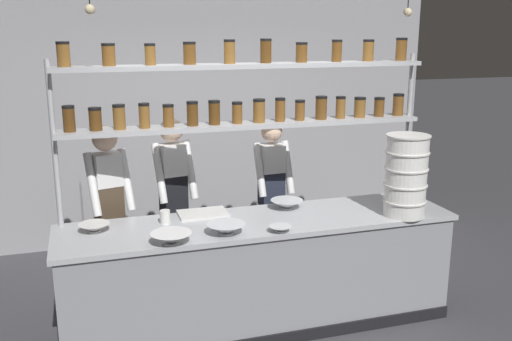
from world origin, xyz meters
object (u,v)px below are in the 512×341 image
prep_bowl_center_back (287,204)px  prep_bowl_far_left (280,229)px  chef_center (174,195)px  serving_cup_front (165,217)px  chef_left (109,207)px  prep_bowl_near_left (171,238)px  spice_shelf_unit (248,101)px  chef_right (272,191)px  prep_bowl_center_front (226,229)px  cutting_board (203,214)px  prep_bowl_near_right (94,228)px  container_stack (406,176)px

prep_bowl_center_back → prep_bowl_far_left: (-0.25, -0.53, -0.01)m
chef_center → serving_cup_front: size_ratio=15.42×
chef_left → prep_bowl_far_left: (1.20, -0.95, 0.00)m
prep_bowl_near_left → chef_center: bearing=79.9°
spice_shelf_unit → prep_bowl_center_back: 0.94m
spice_shelf_unit → prep_bowl_near_left: 1.32m
chef_right → chef_center: bearing=178.9°
chef_left → serving_cup_front: chef_left is taller
prep_bowl_near_left → prep_bowl_center_front: size_ratio=1.01×
chef_left → cutting_board: size_ratio=4.09×
prep_bowl_center_front → serving_cup_front: serving_cup_front is taller
prep_bowl_near_left → prep_bowl_near_right: (-0.52, 0.42, -0.01)m
prep_bowl_far_left → serving_cup_front: size_ratio=1.63×
chef_left → prep_bowl_center_back: bearing=-32.3°
cutting_board → serving_cup_front: size_ratio=3.74×
prep_bowl_near_right → serving_cup_front: (0.54, 0.03, 0.02)m
prep_bowl_center_back → chef_right: bearing=82.9°
prep_bowl_near_left → prep_bowl_near_right: 0.66m
container_stack → cutting_board: container_stack is taller
chef_center → prep_bowl_near_left: bearing=-112.0°
spice_shelf_unit → prep_bowl_near_left: spice_shelf_unit is taller
spice_shelf_unit → prep_bowl_near_right: spice_shelf_unit is taller
prep_bowl_center_front → prep_bowl_near_right: (-0.94, 0.34, -0.01)m
chef_center → prep_bowl_near_left: (-0.20, -1.11, 0.01)m
chef_center → serving_cup_front: bearing=-116.8°
spice_shelf_unit → prep_bowl_center_front: spice_shelf_unit is taller
container_stack → prep_bowl_far_left: container_stack is taller
prep_bowl_far_left → prep_bowl_center_back: bearing=64.9°
spice_shelf_unit → container_stack: (1.17, -0.57, -0.58)m
spice_shelf_unit → prep_bowl_far_left: bearing=-84.4°
chef_right → prep_bowl_near_left: chef_right is taller
prep_bowl_near_left → prep_bowl_center_back: bearing=25.9°
prep_bowl_near_right → prep_bowl_far_left: prep_bowl_near_right is taller
container_stack → chef_right: bearing=125.6°
spice_shelf_unit → chef_left: bearing=164.9°
chef_right → spice_shelf_unit: bearing=-130.9°
chef_right → cutting_board: 0.99m
container_stack → prep_bowl_center_front: 1.53m
prep_bowl_center_back → serving_cup_front: bearing=-176.2°
prep_bowl_center_back → prep_bowl_far_left: size_ratio=1.59×
prep_bowl_center_back → cutting_board: bearing=176.4°
prep_bowl_center_front → serving_cup_front: bearing=136.9°
chef_center → chef_left: bearing=-176.3°
prep_bowl_center_front → serving_cup_front: 0.55m
prep_bowl_center_back → chef_left: bearing=163.6°
prep_bowl_near_left → prep_bowl_center_back: prep_bowl_near_left is taller
spice_shelf_unit → cutting_board: bearing=-169.9°
prep_bowl_center_front → prep_bowl_center_back: prep_bowl_center_front is taller
spice_shelf_unit → prep_bowl_far_left: 1.10m
spice_shelf_unit → prep_bowl_center_front: bearing=-120.9°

